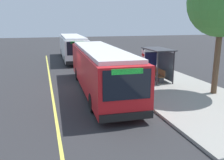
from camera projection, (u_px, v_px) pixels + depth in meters
name	position (u px, v px, depth m)	size (l,w,h in m)	color
ground_plane	(83.00, 87.00, 17.57)	(120.00, 120.00, 0.00)	#2B2B2D
sidewalk_curb	(158.00, 81.00, 19.15)	(44.00, 6.40, 0.15)	gray
lane_stripe_center	(51.00, 89.00, 16.98)	(36.00, 0.14, 0.01)	#E0D64C
transit_bus_main	(100.00, 68.00, 16.19)	(12.22, 3.01, 2.95)	red
transit_bus_second	(73.00, 47.00, 30.11)	(11.89, 2.93, 2.95)	white
bus_shelter	(159.00, 58.00, 18.80)	(2.90, 1.60, 2.48)	#333338
waiting_bench	(158.00, 75.00, 18.68)	(1.60, 0.48, 0.95)	brown
route_sign_post	(143.00, 66.00, 15.04)	(0.44, 0.08, 2.80)	#333338
pedestrian_commuter	(141.00, 67.00, 19.08)	(0.24, 0.40, 1.69)	#282D47
street_tree_near_shelter	(223.00, 2.00, 14.33)	(4.14, 4.14, 7.68)	brown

